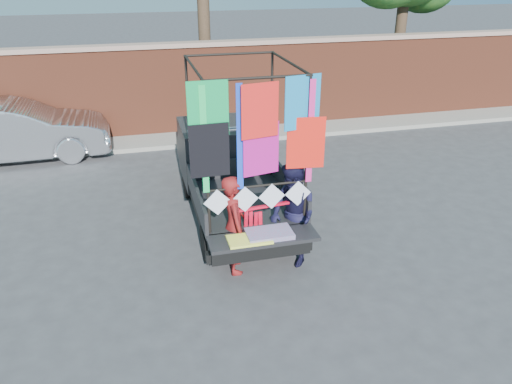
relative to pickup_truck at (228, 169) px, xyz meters
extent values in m
plane|color=#38383A|center=(-0.43, -2.06, -0.80)|extent=(90.00, 90.00, 0.00)
cube|color=brown|center=(-0.43, 4.94, 0.45)|extent=(30.00, 0.35, 2.50)
cube|color=#A28171|center=(-0.43, 4.94, 1.75)|extent=(30.00, 0.45, 0.12)
cube|color=gray|center=(-0.43, 4.24, -0.74)|extent=(30.00, 1.20, 0.12)
cylinder|color=#38281C|center=(0.57, 6.14, 1.93)|extent=(0.36, 0.36, 5.46)
cylinder|color=#38281C|center=(7.07, 6.14, 1.47)|extent=(0.36, 0.36, 4.55)
cylinder|color=black|center=(-0.74, 0.56, -0.49)|extent=(0.21, 0.63, 0.63)
cylinder|color=black|center=(-0.74, -2.01, -0.49)|extent=(0.21, 0.63, 0.63)
cylinder|color=black|center=(0.74, 0.56, -0.49)|extent=(0.21, 0.63, 0.63)
cylinder|color=black|center=(0.74, -2.01, -0.49)|extent=(0.21, 0.63, 0.63)
cube|color=black|center=(0.00, -0.77, -0.33)|extent=(1.62, 4.00, 0.29)
cube|color=black|center=(0.00, -1.48, -0.06)|extent=(1.71, 2.19, 0.10)
cube|color=black|center=(-0.84, -1.48, 0.15)|extent=(0.06, 2.19, 0.43)
cube|color=black|center=(0.84, -1.48, 0.15)|extent=(0.06, 2.19, 0.43)
cube|color=black|center=(0.00, -0.41, 0.15)|extent=(1.71, 0.06, 0.43)
cube|color=black|center=(0.00, 0.52, 0.20)|extent=(1.71, 1.52, 1.19)
cube|color=#8C9EAD|center=(0.00, 0.09, 0.58)|extent=(1.52, 0.06, 0.52)
cube|color=#8C9EAD|center=(0.00, 1.23, 0.39)|extent=(1.52, 0.10, 0.67)
cube|color=black|center=(0.00, 1.56, -0.04)|extent=(1.67, 0.86, 0.52)
cube|color=black|center=(0.00, -2.82, -0.04)|extent=(1.71, 0.52, 0.06)
cube|color=black|center=(0.00, -2.60, -0.40)|extent=(1.76, 0.14, 0.17)
cylinder|color=black|center=(-0.78, -2.48, 1.18)|extent=(0.05, 0.05, 2.38)
cylinder|color=black|center=(-0.78, -0.48, 1.18)|extent=(0.05, 0.05, 2.38)
cylinder|color=black|center=(0.78, -2.48, 1.18)|extent=(0.05, 0.05, 2.38)
cylinder|color=black|center=(0.78, -0.48, 1.18)|extent=(0.05, 0.05, 2.38)
cylinder|color=black|center=(0.00, -2.48, 2.37)|extent=(1.62, 0.04, 0.04)
cylinder|color=black|center=(0.00, -0.48, 2.37)|extent=(1.62, 0.04, 0.04)
cylinder|color=black|center=(-0.78, -1.48, 2.37)|extent=(0.04, 2.05, 0.04)
cylinder|color=black|center=(0.78, -1.48, 2.37)|extent=(0.04, 2.05, 0.04)
cylinder|color=black|center=(0.00, -2.48, 0.70)|extent=(1.62, 0.04, 0.04)
cube|color=#0BA34F|center=(-0.71, -2.50, 1.94)|extent=(0.59, 0.01, 0.81)
cube|color=red|center=(0.00, -2.54, 1.94)|extent=(0.59, 0.01, 0.81)
cube|color=#1685C9|center=(0.71, -2.50, 1.94)|extent=(0.59, 0.01, 0.81)
cube|color=black|center=(-0.71, -2.54, 1.32)|extent=(0.59, 0.01, 0.81)
cube|color=#C8168C|center=(0.00, -2.50, 1.32)|extent=(0.59, 0.01, 0.81)
cube|color=red|center=(0.71, -2.54, 1.32)|extent=(0.59, 0.01, 0.81)
cube|color=#1AD55F|center=(-0.81, -2.52, 1.51)|extent=(0.10, 0.01, 1.62)
cube|color=#EA2789|center=(0.81, -2.52, 1.51)|extent=(0.10, 0.01, 1.62)
cube|color=blue|center=(-0.29, -2.52, 1.51)|extent=(0.10, 0.01, 1.62)
cube|color=white|center=(-0.65, -2.51, 0.51)|extent=(0.43, 0.01, 0.43)
cube|color=white|center=(-0.22, -2.51, 0.51)|extent=(0.43, 0.01, 0.43)
cube|color=white|center=(0.22, -2.51, 0.51)|extent=(0.43, 0.01, 0.43)
cube|color=white|center=(0.65, -2.51, 0.51)|extent=(0.43, 0.01, 0.43)
cube|color=#D93066|center=(0.10, -2.82, 0.03)|extent=(0.71, 0.43, 0.08)
cube|color=#F7FF50|center=(-0.24, -2.88, 0.01)|extent=(0.67, 0.38, 0.04)
imported|color=silver|center=(-4.68, 3.87, -0.05)|extent=(4.61, 1.74, 1.50)
imported|color=maroon|center=(-0.38, -2.41, 0.04)|extent=(0.42, 0.62, 1.68)
imported|color=black|center=(0.60, -2.42, 0.08)|extent=(0.90, 1.02, 1.77)
cube|color=red|center=(0.11, -2.42, 0.30)|extent=(0.96, 0.15, 0.04)
cube|color=red|center=(-0.19, -2.44, 0.00)|extent=(0.06, 0.02, 0.56)
cube|color=red|center=(-0.11, -2.44, -0.02)|extent=(0.06, 0.02, 0.56)
cube|color=red|center=(-0.03, -2.44, -0.04)|extent=(0.06, 0.02, 0.56)
cube|color=red|center=(0.05, -2.44, -0.06)|extent=(0.06, 0.02, 0.56)
camera|label=1|loc=(-1.76, -9.28, 3.88)|focal=35.00mm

